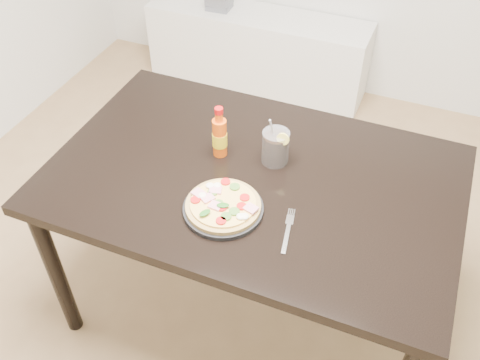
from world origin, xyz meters
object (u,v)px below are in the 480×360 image
at_px(fork, 288,229).
at_px(cola_cup, 275,148).
at_px(dining_table, 253,192).
at_px(hot_sauce_bottle, 220,136).
at_px(media_console, 257,51).
at_px(pizza, 223,204).
at_px(plate, 223,209).

bearing_deg(fork, cola_cup, 106.66).
xyz_separation_m(dining_table, hot_sauce_bottle, (-0.15, 0.06, 0.16)).
bearing_deg(fork, hot_sauce_bottle, 133.25).
relative_size(hot_sauce_bottle, media_console, 0.14).
bearing_deg(hot_sauce_bottle, pizza, -64.29).
xyz_separation_m(dining_table, media_console, (-0.59, 1.62, -0.42)).
height_order(hot_sauce_bottle, media_console, hot_sauce_bottle).
distance_m(pizza, fork, 0.22).
relative_size(pizza, media_console, 0.17).
relative_size(cola_cup, media_console, 0.13).
relative_size(pizza, fork, 1.28).
height_order(cola_cup, media_console, cola_cup).
height_order(plate, media_console, plate).
xyz_separation_m(plate, pizza, (-0.00, 0.00, 0.02)).
relative_size(dining_table, fork, 7.44).
xyz_separation_m(fork, media_console, (-0.78, 1.81, -0.50)).
bearing_deg(media_console, plate, -72.69).
bearing_deg(cola_cup, dining_table, -113.48).
height_order(hot_sauce_bottle, cola_cup, hot_sauce_bottle).
relative_size(hot_sauce_bottle, cola_cup, 1.08).
bearing_deg(media_console, pizza, -72.71).
relative_size(plate, hot_sauce_bottle, 1.30).
bearing_deg(hot_sauce_bottle, fork, -36.66).
bearing_deg(media_console, cola_cup, -67.32).
relative_size(cola_cup, fork, 0.98).
distance_m(plate, media_console, 1.97).
distance_m(pizza, hot_sauce_bottle, 0.29).
distance_m(pizza, cola_cup, 0.30).
bearing_deg(dining_table, media_console, 110.10).
relative_size(plate, cola_cup, 1.40).
bearing_deg(fork, pizza, 169.92).
bearing_deg(pizza, media_console, 107.29).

